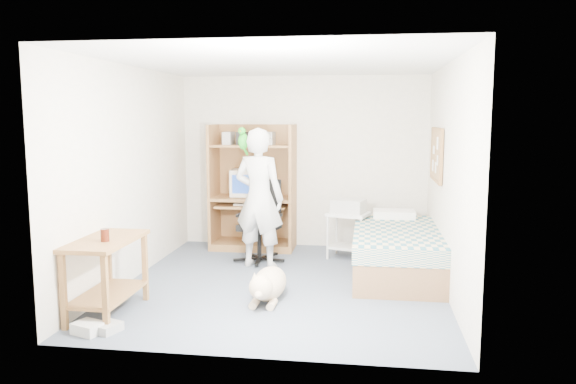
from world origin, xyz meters
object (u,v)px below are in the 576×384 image
object	(u,v)px
computer_hutch	(254,192)
dog	(268,284)
printer_cart	(348,228)
person	(259,198)
office_chair	(261,232)
bed	(396,251)
side_desk	(107,265)

from	to	relation	value
computer_hutch	dog	distance (m)	2.48
printer_cart	dog	bearing A→B (deg)	-95.46
person	office_chair	bearing A→B (deg)	-69.94
computer_hutch	printer_cart	world-z (taller)	computer_hutch
bed	person	xyz separation A→B (m)	(-1.72, 0.11, 0.60)
side_desk	office_chair	bearing A→B (deg)	63.88
side_desk	office_chair	xyz separation A→B (m)	(1.09, 2.23, -0.11)
bed	side_desk	distance (m)	3.39
office_chair	person	size ratio (longest dim) A/B	0.60
bed	printer_cart	world-z (taller)	bed
bed	side_desk	bearing A→B (deg)	-147.50
office_chair	person	bearing A→B (deg)	-69.94
office_chair	dog	size ratio (longest dim) A/B	1.00
side_desk	dog	distance (m)	1.64
dog	office_chair	bearing A→B (deg)	105.43
person	dog	world-z (taller)	person
person	computer_hutch	bearing A→B (deg)	-61.31
computer_hutch	dog	xyz separation A→B (m)	(0.63, -2.31, -0.65)
person	printer_cart	xyz separation A→B (m)	(1.11, 0.60, -0.47)
computer_hutch	bed	distance (m)	2.35
dog	person	bearing A→B (deg)	106.96
office_chair	dog	bearing A→B (deg)	-63.32
side_desk	office_chair	size ratio (longest dim) A/B	0.94
dog	bed	bearing A→B (deg)	42.79
bed	office_chair	size ratio (longest dim) A/B	1.89
bed	side_desk	size ratio (longest dim) A/B	2.02
office_chair	person	world-z (taller)	person
bed	office_chair	distance (m)	1.81
side_desk	dog	xyz separation A→B (m)	(1.48, 0.63, -0.32)
computer_hutch	side_desk	bearing A→B (deg)	-106.14
computer_hutch	side_desk	xyz separation A→B (m)	(-0.85, -2.94, -0.33)
computer_hutch	printer_cart	xyz separation A→B (m)	(1.39, -0.41, -0.40)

